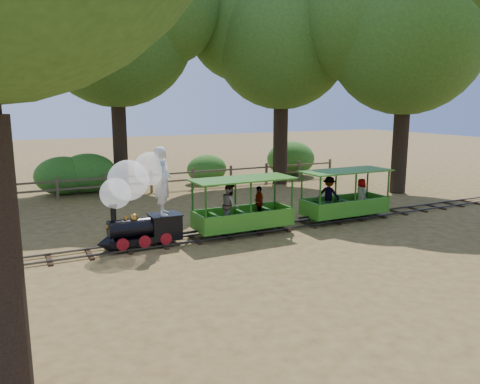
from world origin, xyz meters
name	(u,v)px	position (x,y,z in m)	size (l,w,h in m)	color
ground	(254,232)	(0.00, 0.00, 0.00)	(90.00, 90.00, 0.00)	#A07E45
track	(254,230)	(0.00, 0.00, 0.07)	(22.00, 1.00, 0.10)	#3F3D3A
locomotive	(139,192)	(-3.60, 0.06, 1.57)	(2.36, 1.11, 2.86)	black
carriage_front	(241,210)	(-0.46, 0.00, 0.76)	(3.16, 1.29, 1.64)	#38861D
carriage_rear	(343,199)	(3.44, 0.00, 0.75)	(3.16, 1.29, 1.64)	#38861D
oak_nc	(113,18)	(-2.04, 9.60, 7.72)	(8.91, 7.84, 10.92)	#2D2116
oak_ne	(281,31)	(5.47, 7.59, 7.37)	(8.39, 7.38, 10.39)	#2D2116
oak_e	(405,27)	(8.97, 3.09, 7.19)	(8.44, 7.43, 10.22)	#2D2116
fence	(172,178)	(0.00, 8.00, 0.58)	(18.10, 0.10, 1.00)	brown
shrub_west	(88,173)	(-3.56, 9.30, 0.89)	(2.56, 1.97, 1.78)	#2D6B1E
shrub_mid_w	(63,176)	(-4.62, 9.30, 0.85)	(2.44, 1.88, 1.69)	#2D6B1E
shrub_mid_e	(207,169)	(2.27, 9.30, 0.72)	(2.07, 1.59, 1.43)	#2D6B1E
shrub_east	(291,159)	(7.30, 9.30, 0.97)	(2.79, 2.15, 1.93)	#2D6B1E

